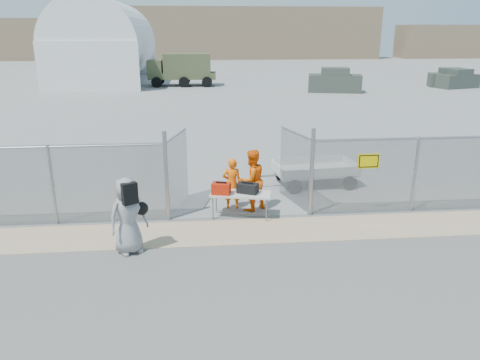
{
  "coord_description": "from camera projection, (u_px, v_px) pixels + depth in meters",
  "views": [
    {
      "loc": [
        -1.16,
        -10.17,
        5.02
      ],
      "look_at": [
        0.0,
        2.0,
        1.1
      ],
      "focal_mm": 35.0,
      "sensor_mm": 36.0,
      "label": 1
    }
  ],
  "objects": [
    {
      "name": "parked_vehicle_mid",
      "position": [
        450.0,
        78.0,
        43.14
      ],
      "size": [
        4.07,
        2.64,
        1.7
      ],
      "primitive_type": null,
      "rotation": [
        0.0,
        0.0,
        -0.27
      ],
      "color": "#3A423A",
      "rests_on": "ground"
    },
    {
      "name": "visitor",
      "position": [
        128.0,
        216.0,
        10.84
      ],
      "size": [
        1.07,
        0.95,
        1.84
      ],
      "primitive_type": "imported",
      "rotation": [
        0.0,
        0.0,
        0.51
      ],
      "color": "gray",
      "rests_on": "ground"
    },
    {
      "name": "tarmac_inside",
      "position": [
        205.0,
        78.0,
        51.09
      ],
      "size": [
        160.0,
        80.0,
        0.01
      ],
      "primitive_type": "cube",
      "color": "gray",
      "rests_on": "ground"
    },
    {
      "name": "utility_trailer",
      "position": [
        315.0,
        173.0,
        15.81
      ],
      "size": [
        3.63,
        2.14,
        0.84
      ],
      "primitive_type": null,
      "rotation": [
        0.0,
        0.0,
        0.11
      ],
      "color": "beige",
      "rests_on": "ground"
    },
    {
      "name": "security_worker_right",
      "position": [
        252.0,
        180.0,
        13.46
      ],
      "size": [
        1.11,
        1.04,
        1.8
      ],
      "primitive_type": "imported",
      "rotation": [
        0.0,
        0.0,
        3.69
      ],
      "color": "#FE6408",
      "rests_on": "ground"
    },
    {
      "name": "security_worker_left",
      "position": [
        232.0,
        184.0,
        13.62
      ],
      "size": [
        0.56,
        0.37,
        1.53
      ],
      "primitive_type": "imported",
      "rotation": [
        0.0,
        0.0,
        3.13
      ],
      "color": "#FE6408",
      "rests_on": "ground"
    },
    {
      "name": "folding_table",
      "position": [
        241.0,
        205.0,
        13.09
      ],
      "size": [
        1.77,
        1.03,
        0.71
      ],
      "primitive_type": null,
      "rotation": [
        0.0,
        0.0,
        -0.21
      ],
      "color": "beige",
      "rests_on": "ground"
    },
    {
      "name": "orange_bag",
      "position": [
        221.0,
        188.0,
        12.88
      ],
      "size": [
        0.57,
        0.45,
        0.31
      ],
      "primitive_type": "cube",
      "rotation": [
        0.0,
        0.0,
        -0.26
      ],
      "color": "red",
      "rests_on": "folding_table"
    },
    {
      "name": "parked_vehicle_near",
      "position": [
        335.0,
        80.0,
        39.54
      ],
      "size": [
        4.73,
        2.96,
        1.98
      ],
      "primitive_type": null,
      "rotation": [
        0.0,
        0.0,
        -0.24
      ],
      "color": "#3A423A",
      "rests_on": "ground"
    },
    {
      "name": "quonset_hangar",
      "position": [
        106.0,
        41.0,
        47.07
      ],
      "size": [
        9.0,
        18.0,
        8.0
      ],
      "primitive_type": null,
      "color": "white",
      "rests_on": "ground"
    },
    {
      "name": "parked_vehicle_far",
      "position": [
        458.0,
        79.0,
        42.33
      ],
      "size": [
        4.03,
        2.66,
        1.68
      ],
      "primitive_type": null,
      "rotation": [
        0.0,
        0.0,
        0.29
      ],
      "color": "#3A423A",
      "rests_on": "ground"
    },
    {
      "name": "ground",
      "position": [
        248.0,
        248.0,
        11.28
      ],
      "size": [
        160.0,
        160.0,
        0.0
      ],
      "primitive_type": "plane",
      "color": "#555555"
    },
    {
      "name": "black_duffel",
      "position": [
        248.0,
        188.0,
        12.97
      ],
      "size": [
        0.65,
        0.54,
        0.27
      ],
      "primitive_type": "cube",
      "rotation": [
        0.0,
        0.0,
        -0.46
      ],
      "color": "black",
      "rests_on": "folding_table"
    },
    {
      "name": "military_truck",
      "position": [
        182.0,
        70.0,
        43.75
      ],
      "size": [
        6.33,
        2.56,
        2.98
      ],
      "primitive_type": null,
      "rotation": [
        0.0,
        0.0,
        -0.04
      ],
      "color": "#494F30",
      "rests_on": "ground"
    },
    {
      "name": "distant_hills",
      "position": [
        228.0,
        33.0,
        84.29
      ],
      "size": [
        140.0,
        6.0,
        9.0
      ],
      "primitive_type": null,
      "color": "#7F684F",
      "rests_on": "ground"
    },
    {
      "name": "dirt_strip",
      "position": [
        244.0,
        231.0,
        12.23
      ],
      "size": [
        44.0,
        1.6,
        0.01
      ],
      "primitive_type": "cube",
      "color": "tan",
      "rests_on": "ground"
    },
    {
      "name": "chain_link_fence",
      "position": [
        240.0,
        180.0,
        12.84
      ],
      "size": [
        40.0,
        0.2,
        2.2
      ],
      "primitive_type": null,
      "color": "gray",
      "rests_on": "ground"
    }
  ]
}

